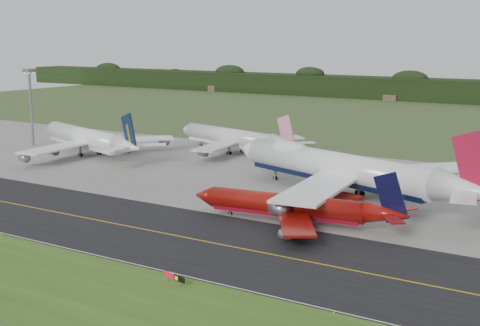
% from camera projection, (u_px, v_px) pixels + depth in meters
% --- Properties ---
extents(ground, '(600.00, 600.00, 0.00)m').
position_uv_depth(ground, '(221.00, 236.00, 118.34)').
color(ground, '#3E5226').
rests_on(ground, ground).
extents(grass_verge, '(400.00, 30.00, 0.01)m').
position_uv_depth(grass_verge, '(76.00, 301.00, 89.26)').
color(grass_verge, '#315418').
rests_on(grass_verge, ground).
extents(taxiway, '(400.00, 32.00, 0.02)m').
position_uv_depth(taxiway, '(208.00, 242.00, 115.01)').
color(taxiway, black).
rests_on(taxiway, ground).
extents(apron, '(400.00, 78.00, 0.01)m').
position_uv_depth(apron, '(339.00, 184.00, 160.71)').
color(apron, gray).
rests_on(apron, ground).
extents(taxiway_centreline, '(400.00, 0.40, 0.00)m').
position_uv_depth(taxiway_centreline, '(208.00, 242.00, 115.01)').
color(taxiway_centreline, '#C58912').
rests_on(taxiway_centreline, taxiway).
extents(taxiway_edge_line, '(400.00, 0.25, 0.00)m').
position_uv_depth(taxiway_edge_line, '(150.00, 268.00, 102.13)').
color(taxiway_edge_line, silver).
rests_on(taxiway_edge_line, taxiway).
extents(jet_ba_747, '(70.80, 57.14, 18.27)m').
position_uv_depth(jet_ba_747, '(344.00, 169.00, 146.35)').
color(jet_ba_747, white).
rests_on(jet_ba_747, ground).
extents(jet_red_737, '(42.77, 34.61, 11.55)m').
position_uv_depth(jet_red_737, '(297.00, 207.00, 126.05)').
color(jet_red_737, maroon).
rests_on(jet_red_737, ground).
extents(jet_navy_gold, '(56.08, 47.59, 14.81)m').
position_uv_depth(jet_navy_gold, '(89.00, 139.00, 198.51)').
color(jet_navy_gold, white).
rests_on(jet_navy_gold, ground).
extents(jet_star_tail, '(50.84, 41.63, 13.59)m').
position_uv_depth(jet_star_tail, '(236.00, 138.00, 202.12)').
color(jet_star_tail, silver).
rests_on(jet_star_tail, ground).
extents(floodlight_mast, '(3.07, 3.07, 24.79)m').
position_uv_depth(floodlight_mast, '(30.00, 93.00, 214.81)').
color(floodlight_mast, slate).
rests_on(floodlight_mast, ground).
extents(taxiway_sign, '(4.26, 1.07, 1.44)m').
position_uv_depth(taxiway_sign, '(174.00, 277.00, 95.29)').
color(taxiway_sign, slate).
rests_on(taxiway_sign, ground).
extents(edge_marker_left, '(0.16, 0.16, 0.50)m').
position_uv_depth(edge_marker_left, '(2.00, 234.00, 118.74)').
color(edge_marker_left, yellow).
rests_on(edge_marker_left, ground).
extents(edge_marker_center, '(0.16, 0.16, 0.50)m').
position_uv_depth(edge_marker_center, '(178.00, 276.00, 98.04)').
color(edge_marker_center, yellow).
rests_on(edge_marker_center, ground).
extents(edge_marker_right, '(0.16, 0.16, 0.50)m').
position_uv_depth(edge_marker_right, '(334.00, 313.00, 84.96)').
color(edge_marker_right, yellow).
rests_on(edge_marker_right, ground).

